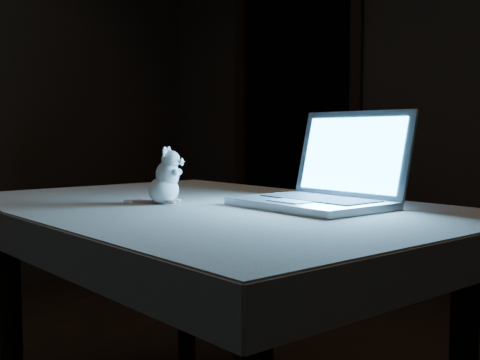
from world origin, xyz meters
The scene contains 6 objects.
back_wall centered at (0.00, 2.50, 1.30)m, with size 4.50×0.04×2.60m, color black.
doorway centered at (-1.10, 2.50, 1.06)m, with size 1.06×0.36×2.13m, color black, non-canonical shape.
table centered at (0.04, -0.09, 0.39)m, with size 1.47×0.95×0.79m, color black, non-canonical shape.
tablecloth centered at (0.11, -0.06, 0.75)m, with size 1.58×1.05×0.10m, color beige, non-canonical shape.
laptop centered at (0.34, 0.01, 0.94)m, with size 0.42×0.37×0.28m, color #ADAEB2, non-canonical shape.
plush_mouse centered at (-0.06, -0.16, 0.88)m, with size 0.12×0.12×0.17m, color white, non-canonical shape.
Camera 1 is at (1.14, -1.50, 1.01)m, focal length 45.00 mm.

